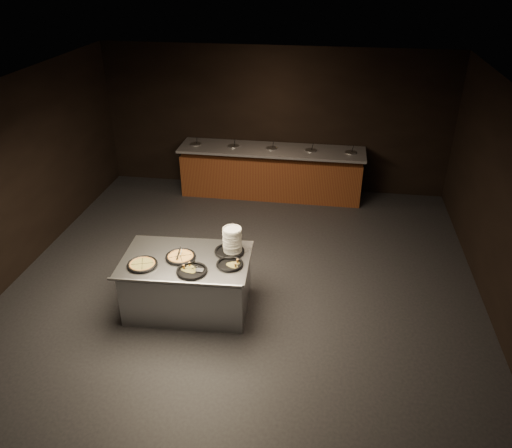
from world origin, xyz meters
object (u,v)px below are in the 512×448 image
Objects in this scene: serving_counter at (188,284)px; pan_cheese_whole at (181,257)px; plate_stack at (232,240)px; pan_veggie_whole at (142,264)px.

pan_cheese_whole is (-0.07, 0.00, 0.45)m from serving_counter.
plate_stack is 0.89× the size of pan_veggie_whole.
plate_stack reaches higher than pan_veggie_whole.
serving_counter is 0.89m from plate_stack.
pan_veggie_whole is (-1.11, -0.53, -0.16)m from plate_stack.
pan_cheese_whole is at bearing 175.05° from serving_counter.
pan_cheese_whole reaches higher than serving_counter.
pan_veggie_whole and pan_cheese_whole have the same top height.
pan_cheese_whole is (0.44, 0.26, 0.00)m from pan_veggie_whole.
serving_counter is at bearing -1.66° from pan_cheese_whole.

